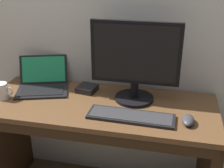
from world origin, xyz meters
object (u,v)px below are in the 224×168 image
external_monitor (135,62)px  external_drive_box (87,89)px  laptop_black (43,83)px  computer_mouse (188,120)px  coffee_mug (2,91)px  wired_keyboard (131,116)px

external_monitor → external_drive_box: bearing=168.6°
laptop_black → computer_mouse: (0.96, -0.24, -0.02)m
computer_mouse → coffee_mug: (-1.15, 0.06, 0.03)m
laptop_black → computer_mouse: bearing=-14.3°
wired_keyboard → external_drive_box: bearing=140.4°
computer_mouse → coffee_mug: size_ratio=0.97×
external_monitor → coffee_mug: 0.86m
wired_keyboard → computer_mouse: size_ratio=4.28×
external_drive_box → coffee_mug: 0.54m
wired_keyboard → laptop_black: bearing=158.7°
coffee_mug → external_drive_box: bearing=23.9°
laptop_black → wired_keyboard: size_ratio=0.82×
laptop_black → external_drive_box: laptop_black is taller
computer_mouse → laptop_black: bearing=168.1°
external_monitor → wired_keyboard: 0.33m
coffee_mug → external_monitor: bearing=10.6°
laptop_black → wired_keyboard: 0.69m
laptop_black → coffee_mug: bearing=-135.4°
wired_keyboard → external_drive_box: (-0.34, 0.28, 0.01)m
external_monitor → coffee_mug: (-0.82, -0.15, -0.20)m
external_drive_box → wired_keyboard: bearing=-39.6°
coffee_mug → wired_keyboard: bearing=-4.4°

